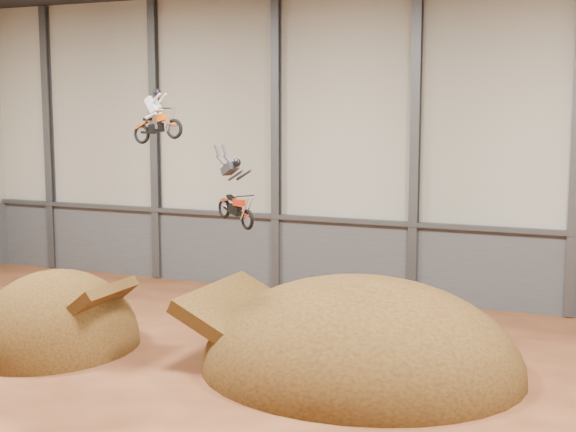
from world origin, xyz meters
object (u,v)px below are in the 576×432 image
object	(u,v)px
fmx_rider_a	(158,113)
fmx_rider_b	(235,187)
takeoff_ramp	(57,348)
landing_ramp	(360,370)

from	to	relation	value
fmx_rider_a	fmx_rider_b	size ratio (longest dim) A/B	0.84
fmx_rider_a	fmx_rider_b	xyz separation A→B (m)	(4.41, -2.59, -2.34)
fmx_rider_a	fmx_rider_b	bearing A→B (deg)	-21.55
takeoff_ramp	fmx_rider_b	world-z (taller)	fmx_rider_b
takeoff_ramp	fmx_rider_a	size ratio (longest dim) A/B	2.87
fmx_rider_b	takeoff_ramp	bearing A→B (deg)	-147.91
takeoff_ramp	fmx_rider_a	world-z (taller)	fmx_rider_a
landing_ramp	fmx_rider_a	size ratio (longest dim) A/B	4.71
takeoff_ramp	landing_ramp	distance (m)	11.10
takeoff_ramp	fmx_rider_a	xyz separation A→B (m)	(2.85, 2.67, 8.48)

